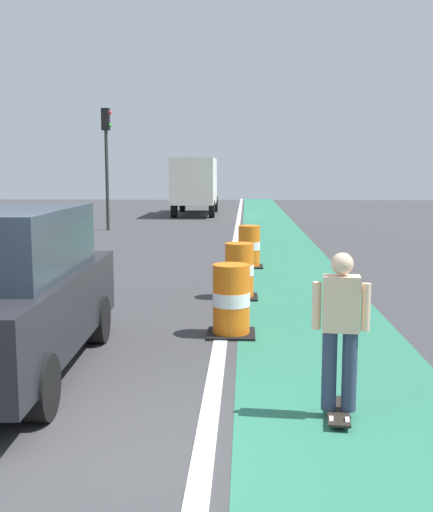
# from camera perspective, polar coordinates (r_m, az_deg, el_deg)

# --- Properties ---
(ground_plane) EXTENTS (100.00, 100.00, 0.00)m
(ground_plane) POSITION_cam_1_polar(r_m,az_deg,el_deg) (5.87, -10.41, -17.29)
(ground_plane) COLOR #38383A
(bike_lane_strip) EXTENTS (2.50, 80.00, 0.01)m
(bike_lane_strip) POSITION_cam_1_polar(r_m,az_deg,el_deg) (17.39, 6.43, -0.44)
(bike_lane_strip) COLOR #286B51
(bike_lane_strip) RESTS_ON ground
(lane_divider_stripe) EXTENTS (0.20, 80.00, 0.01)m
(lane_divider_stripe) POSITION_cam_1_polar(r_m,az_deg,el_deg) (17.35, 1.48, -0.41)
(lane_divider_stripe) COLOR silver
(lane_divider_stripe) RESTS_ON ground
(skateboarder_on_lane) EXTENTS (0.57, 0.82, 1.69)m
(skateboarder_on_lane) POSITION_cam_1_polar(r_m,az_deg,el_deg) (6.32, 11.36, -6.69)
(skateboarder_on_lane) COLOR black
(skateboarder_on_lane) RESTS_ON ground
(parked_suv_nearest) EXTENTS (2.04, 4.66, 2.04)m
(parked_suv_nearest) POSITION_cam_1_polar(r_m,az_deg,el_deg) (7.93, -19.02, -3.10)
(parked_suv_nearest) COLOR black
(parked_suv_nearest) RESTS_ON ground
(traffic_barrel_front) EXTENTS (0.73, 0.73, 1.09)m
(traffic_barrel_front) POSITION_cam_1_polar(r_m,az_deg,el_deg) (9.40, 1.37, -4.15)
(traffic_barrel_front) COLOR orange
(traffic_barrel_front) RESTS_ON ground
(traffic_barrel_mid) EXTENTS (0.73, 0.73, 1.09)m
(traffic_barrel_mid) POSITION_cam_1_polar(r_m,az_deg,el_deg) (12.16, 2.12, -1.42)
(traffic_barrel_mid) COLOR orange
(traffic_barrel_mid) RESTS_ON ground
(traffic_barrel_back) EXTENTS (0.73, 0.73, 1.09)m
(traffic_barrel_back) POSITION_cam_1_polar(r_m,az_deg,el_deg) (16.10, 3.02, 0.84)
(traffic_barrel_back) COLOR orange
(traffic_barrel_back) RESTS_ON ground
(delivery_truck_down_block) EXTENTS (2.43, 7.63, 3.23)m
(delivery_truck_down_block) POSITION_cam_1_polar(r_m,az_deg,el_deg) (35.89, -1.94, 6.77)
(delivery_truck_down_block) COLOR silver
(delivery_truck_down_block) RESTS_ON ground
(traffic_light_corner) EXTENTS (0.41, 0.32, 5.10)m
(traffic_light_corner) POSITION_cam_1_polar(r_m,az_deg,el_deg) (26.70, -10.12, 9.86)
(traffic_light_corner) COLOR #2D2D2D
(traffic_light_corner) RESTS_ON ground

